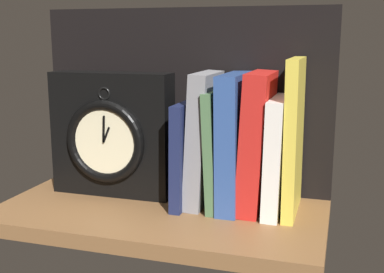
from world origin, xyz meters
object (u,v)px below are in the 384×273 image
at_px(book_blue_modern, 234,141).
at_px(book_green_romantic, 218,148).
at_px(book_white_catcher, 277,155).
at_px(framed_clock, 111,135).
at_px(book_red_requiem, 257,142).
at_px(book_navy_bierce, 188,152).
at_px(book_gray_chess, 204,139).
at_px(book_yellow_seinlanguage, 294,137).

bearing_deg(book_blue_modern, book_green_romantic, 180.00).
xyz_separation_m(book_white_catcher, framed_clock, (-0.31, -0.00, 0.02)).
bearing_deg(book_red_requiem, framed_clock, -179.43).
height_order(book_white_catcher, framed_clock, framed_clock).
height_order(book_navy_bierce, book_green_romantic, book_green_romantic).
distance_m(book_red_requiem, book_white_catcher, 0.04).
bearing_deg(book_gray_chess, book_blue_modern, -0.00).
xyz_separation_m(book_navy_bierce, book_green_romantic, (0.05, 0.00, 0.01)).
distance_m(book_green_romantic, book_white_catcher, 0.10).
relative_size(book_green_romantic, framed_clock, 0.89).
bearing_deg(book_yellow_seinlanguage, book_red_requiem, 180.00).
bearing_deg(book_blue_modern, framed_clock, -179.33).
xyz_separation_m(book_gray_chess, book_white_catcher, (0.13, 0.00, -0.02)).
height_order(book_green_romantic, book_white_catcher, book_green_romantic).
relative_size(book_green_romantic, book_yellow_seinlanguage, 0.79).
xyz_separation_m(book_blue_modern, book_yellow_seinlanguage, (0.10, 0.00, 0.01)).
bearing_deg(book_blue_modern, book_yellow_seinlanguage, 0.00).
bearing_deg(book_red_requiem, book_blue_modern, -180.00).
height_order(book_green_romantic, book_red_requiem, book_red_requiem).
xyz_separation_m(book_navy_bierce, book_red_requiem, (0.12, 0.00, 0.03)).
height_order(book_red_requiem, framed_clock, book_red_requiem).
bearing_deg(book_gray_chess, book_white_catcher, 0.00).
height_order(book_gray_chess, framed_clock, book_gray_chess).
bearing_deg(book_red_requiem, book_green_romantic, 180.00).
height_order(book_navy_bierce, book_gray_chess, book_gray_chess).
bearing_deg(book_blue_modern, book_navy_bierce, 180.00).
xyz_separation_m(book_navy_bierce, book_gray_chess, (0.03, 0.00, 0.03)).
distance_m(book_green_romantic, book_blue_modern, 0.03).
distance_m(book_navy_bierce, book_red_requiem, 0.12).
xyz_separation_m(book_red_requiem, book_yellow_seinlanguage, (0.06, 0.00, 0.01)).
bearing_deg(book_green_romantic, framed_clock, -179.24).
bearing_deg(book_navy_bierce, book_red_requiem, 0.00).
relative_size(book_gray_chess, book_white_catcher, 1.20).
bearing_deg(framed_clock, book_red_requiem, 0.57).
relative_size(book_white_catcher, book_yellow_seinlanguage, 0.75).
relative_size(book_green_romantic, book_white_catcher, 1.05).
height_order(book_blue_modern, book_red_requiem, book_red_requiem).
height_order(book_blue_modern, book_white_catcher, book_blue_modern).
height_order(book_navy_bierce, book_yellow_seinlanguage, book_yellow_seinlanguage).
relative_size(book_red_requiem, framed_clock, 1.03).
relative_size(book_navy_bierce, book_blue_modern, 0.79).
relative_size(book_green_romantic, book_red_requiem, 0.87).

